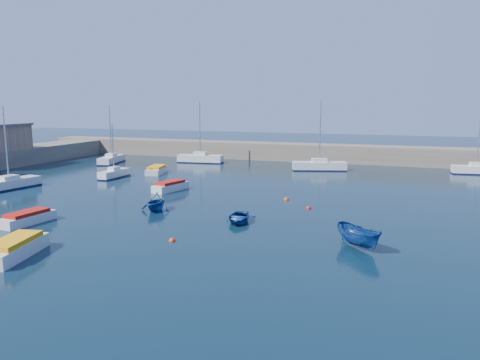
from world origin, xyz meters
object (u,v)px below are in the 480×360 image
(sailboat_2, at_px, (9,184))
(sailboat_4, at_px, (112,159))
(sailboat_5, at_px, (200,158))
(motorboat_2, at_px, (157,170))
(dinghy_left, at_px, (156,202))
(sailboat_3, at_px, (114,173))
(motorboat_3, at_px, (14,248))
(dinghy_right, at_px, (359,237))
(sailboat_6, at_px, (319,166))
(motorboat_1, at_px, (170,186))
(sailboat_7, at_px, (476,169))
(motorboat_0, at_px, (27,218))
(dinghy_center, at_px, (239,218))

(sailboat_2, height_order, sailboat_4, sailboat_2)
(sailboat_5, relative_size, motorboat_2, 1.77)
(sailboat_4, bearing_deg, dinghy_left, -61.74)
(sailboat_3, bearing_deg, motorboat_3, -64.50)
(sailboat_5, height_order, dinghy_right, sailboat_5)
(sailboat_6, height_order, motorboat_1, sailboat_6)
(dinghy_right, bearing_deg, dinghy_left, 117.49)
(sailboat_4, distance_m, dinghy_left, 33.34)
(sailboat_7, distance_m, dinghy_right, 37.83)
(sailboat_2, bearing_deg, motorboat_0, -31.47)
(sailboat_4, distance_m, sailboat_7, 50.45)
(sailboat_2, distance_m, dinghy_left, 19.95)
(sailboat_6, distance_m, dinghy_center, 29.46)
(sailboat_5, height_order, sailboat_7, sailboat_5)
(motorboat_0, height_order, dinghy_right, dinghy_right)
(dinghy_left, bearing_deg, motorboat_2, 118.40)
(motorboat_0, xyz_separation_m, motorboat_1, (3.96, 15.38, 0.03))
(sailboat_5, xyz_separation_m, motorboat_1, (6.43, -21.80, -0.17))
(sailboat_4, height_order, sailboat_5, sailboat_5)
(sailboat_3, relative_size, dinghy_left, 2.16)
(sailboat_5, relative_size, motorboat_1, 2.03)
(sailboat_2, relative_size, motorboat_0, 1.96)
(motorboat_1, bearing_deg, motorboat_0, -90.41)
(sailboat_5, height_order, dinghy_left, sailboat_5)
(sailboat_3, distance_m, dinghy_left, 19.14)
(motorboat_0, distance_m, dinghy_right, 24.25)
(sailboat_2, height_order, sailboat_6, sailboat_6)
(sailboat_4, xyz_separation_m, motorboat_2, (11.45, -6.78, -0.12))
(sailboat_2, height_order, motorboat_3, sailboat_2)
(motorboat_2, relative_size, dinghy_right, 1.37)
(sailboat_2, height_order, dinghy_center, sailboat_2)
(motorboat_1, bearing_deg, sailboat_2, -149.99)
(sailboat_5, xyz_separation_m, motorboat_3, (7.58, -43.55, -0.11))
(sailboat_2, distance_m, sailboat_4, 21.65)
(dinghy_center, relative_size, dinghy_right, 0.91)
(sailboat_6, xyz_separation_m, motorboat_3, (-10.78, -41.53, -0.09))
(sailboat_2, height_order, sailboat_5, sailboat_5)
(motorboat_2, bearing_deg, dinghy_center, -61.18)
(sailboat_3, xyz_separation_m, sailboat_7, (41.70, 17.78, 0.06))
(motorboat_0, bearing_deg, dinghy_right, 11.29)
(sailboat_6, xyz_separation_m, sailboat_7, (19.42, 3.21, -0.03))
(sailboat_3, distance_m, motorboat_2, 5.73)
(motorboat_1, relative_size, motorboat_2, 0.87)
(sailboat_2, relative_size, sailboat_5, 0.96)
(sailboat_5, bearing_deg, sailboat_2, 152.93)
(sailboat_3, bearing_deg, sailboat_5, 79.09)
(sailboat_7, height_order, dinghy_right, sailboat_7)
(motorboat_3, height_order, dinghy_right, dinghy_right)
(motorboat_1, bearing_deg, sailboat_6, 72.93)
(sailboat_6, bearing_deg, motorboat_0, 138.54)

